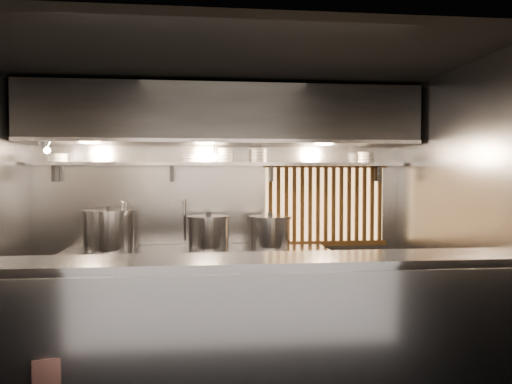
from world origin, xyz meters
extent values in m
plane|color=black|center=(0.00, 0.00, 0.00)|extent=(4.50, 4.50, 0.00)
plane|color=black|center=(0.00, 0.00, 2.80)|extent=(4.50, 4.50, 0.00)
plane|color=gray|center=(0.00, 1.50, 1.40)|extent=(4.50, 0.00, 4.50)
plane|color=gray|center=(2.25, 0.00, 1.40)|extent=(0.00, 3.00, 3.00)
cube|color=#9C9CA1|center=(0.00, -0.95, 0.55)|extent=(4.50, 0.50, 1.10)
cube|color=#939399|center=(0.00, -1.21, 0.55)|extent=(4.50, 0.02, 1.01)
cube|color=#9C9CA1|center=(0.00, -0.95, 1.11)|extent=(4.50, 0.56, 0.03)
cube|color=#9C9CA1|center=(-0.30, 1.13, 0.45)|extent=(3.00, 0.70, 0.90)
cube|color=#9C9CA1|center=(0.00, 1.32, 1.88)|extent=(4.40, 0.34, 0.04)
cube|color=#2D2D30|center=(0.00, 1.10, 2.42)|extent=(4.40, 0.80, 0.65)
cube|color=#9C9CA1|center=(0.00, 0.70, 2.12)|extent=(4.40, 0.03, 0.04)
cube|color=#FFC072|center=(1.30, 1.48, 1.38)|extent=(1.50, 0.02, 0.92)
cube|color=brown|center=(1.30, 1.43, 1.87)|extent=(1.56, 0.06, 0.06)
cube|color=brown|center=(1.30, 1.43, 0.89)|extent=(1.56, 0.06, 0.06)
cube|color=brown|center=(0.60, 1.43, 1.38)|extent=(0.04, 0.04, 0.92)
cube|color=brown|center=(0.70, 1.43, 1.38)|extent=(0.04, 0.04, 0.92)
cube|color=brown|center=(0.80, 1.43, 1.38)|extent=(0.04, 0.04, 0.92)
cube|color=brown|center=(0.90, 1.43, 1.38)|extent=(0.04, 0.04, 0.92)
cube|color=brown|center=(1.00, 1.43, 1.38)|extent=(0.04, 0.04, 0.92)
cube|color=brown|center=(1.10, 1.43, 1.38)|extent=(0.04, 0.04, 0.92)
cube|color=brown|center=(1.20, 1.43, 1.38)|extent=(0.04, 0.04, 0.92)
cube|color=brown|center=(1.30, 1.43, 1.38)|extent=(0.04, 0.04, 0.92)
cube|color=brown|center=(1.40, 1.43, 1.38)|extent=(0.04, 0.04, 0.92)
cube|color=brown|center=(1.50, 1.43, 1.38)|extent=(0.04, 0.04, 0.92)
cube|color=brown|center=(1.60, 1.43, 1.38)|extent=(0.04, 0.04, 0.92)
cube|color=brown|center=(1.70, 1.43, 1.38)|extent=(0.04, 0.04, 0.92)
cube|color=brown|center=(1.80, 1.43, 1.38)|extent=(0.04, 0.04, 0.92)
cube|color=brown|center=(1.90, 1.43, 1.38)|extent=(0.04, 0.04, 0.92)
cube|color=brown|center=(2.00, 1.43, 1.38)|extent=(0.04, 0.04, 0.92)
cylinder|color=silver|center=(-1.15, 1.45, 1.19)|extent=(0.03, 0.03, 0.48)
sphere|color=silver|center=(-1.15, 1.45, 1.43)|extent=(0.04, 0.04, 0.04)
cylinder|color=silver|center=(-1.15, 1.32, 1.43)|extent=(0.03, 0.26, 0.03)
sphere|color=silver|center=(-1.15, 1.19, 1.43)|extent=(0.04, 0.04, 0.04)
cylinder|color=silver|center=(-1.15, 1.19, 1.36)|extent=(0.03, 0.03, 0.14)
cylinder|color=silver|center=(-0.45, 1.45, 1.19)|extent=(0.03, 0.03, 0.48)
sphere|color=silver|center=(-0.45, 1.45, 1.43)|extent=(0.04, 0.04, 0.04)
cylinder|color=silver|center=(-0.45, 1.32, 1.43)|extent=(0.03, 0.26, 0.03)
sphere|color=silver|center=(-0.45, 1.19, 1.43)|extent=(0.04, 0.04, 0.04)
cylinder|color=silver|center=(-0.45, 1.19, 1.36)|extent=(0.03, 0.03, 0.14)
cone|color=#9C9CA1|center=(-1.90, 0.85, 2.07)|extent=(0.25, 0.27, 0.20)
sphere|color=#FFE0B2|center=(-1.87, 0.83, 2.01)|extent=(0.07, 0.07, 0.07)
cylinder|color=#2D2D30|center=(-1.90, 0.95, 2.15)|extent=(0.02, 0.22, 0.02)
cylinder|color=#2D2D30|center=(-0.10, 1.20, 2.04)|extent=(0.01, 0.01, 0.12)
sphere|color=#FFE0B2|center=(-0.10, 1.20, 1.96)|extent=(0.09, 0.09, 0.09)
cylinder|color=#9C9CA1|center=(-1.30, 1.13, 1.11)|extent=(0.73, 0.73, 0.43)
cylinder|color=#9C9CA1|center=(-1.30, 1.13, 1.34)|extent=(0.77, 0.77, 0.03)
cylinder|color=#2D2D30|center=(-1.30, 1.13, 1.38)|extent=(0.06, 0.06, 0.04)
cylinder|color=#9C9CA1|center=(-0.17, 1.11, 1.07)|extent=(0.60, 0.60, 0.35)
cylinder|color=#9C9CA1|center=(-0.17, 1.11, 1.26)|extent=(0.64, 0.64, 0.03)
cylinder|color=#2D2D30|center=(-0.17, 1.11, 1.30)|extent=(0.06, 0.06, 0.04)
cylinder|color=#9C9CA1|center=(0.55, 1.10, 1.07)|extent=(0.59, 0.59, 0.34)
cylinder|color=#9C9CA1|center=(0.55, 1.10, 1.25)|extent=(0.62, 0.62, 0.03)
cylinder|color=#2D2D30|center=(0.55, 1.10, 1.29)|extent=(0.06, 0.06, 0.04)
cylinder|color=white|center=(-1.90, 1.32, 1.92)|extent=(0.22, 0.22, 0.03)
cylinder|color=white|center=(-1.90, 1.32, 1.96)|extent=(0.22, 0.22, 0.03)
cylinder|color=white|center=(-1.90, 1.32, 1.99)|extent=(0.24, 0.24, 0.01)
cylinder|color=white|center=(-0.37, 1.32, 1.92)|extent=(0.23, 0.23, 0.03)
cylinder|color=white|center=(-0.37, 1.32, 1.96)|extent=(0.23, 0.23, 0.03)
cylinder|color=white|center=(-0.37, 1.32, 1.99)|extent=(0.24, 0.24, 0.01)
cylinder|color=white|center=(0.04, 1.32, 1.92)|extent=(0.19, 0.19, 0.03)
cylinder|color=white|center=(0.04, 1.32, 1.96)|extent=(0.19, 0.19, 0.03)
cylinder|color=white|center=(0.04, 1.32, 2.00)|extent=(0.19, 0.19, 0.03)
cylinder|color=white|center=(0.04, 1.32, 2.03)|extent=(0.19, 0.19, 0.03)
cylinder|color=white|center=(0.04, 1.32, 2.06)|extent=(0.20, 0.20, 0.01)
cylinder|color=white|center=(0.45, 1.32, 1.92)|extent=(0.19, 0.19, 0.03)
cylinder|color=white|center=(0.45, 1.32, 1.96)|extent=(0.19, 0.19, 0.03)
cylinder|color=white|center=(0.45, 1.32, 2.00)|extent=(0.19, 0.19, 0.03)
cylinder|color=white|center=(0.45, 1.32, 2.03)|extent=(0.19, 0.19, 0.03)
cylinder|color=white|center=(0.45, 1.32, 2.06)|extent=(0.20, 0.20, 0.01)
cylinder|color=white|center=(1.78, 1.32, 1.92)|extent=(0.19, 0.19, 0.03)
cylinder|color=white|center=(1.78, 1.32, 1.96)|extent=(0.19, 0.19, 0.03)
cylinder|color=white|center=(1.78, 1.32, 2.00)|extent=(0.19, 0.19, 0.03)
cylinder|color=white|center=(1.78, 1.32, 2.02)|extent=(0.21, 0.21, 0.01)
camera|label=1|loc=(-0.27, -4.66, 1.75)|focal=35.00mm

